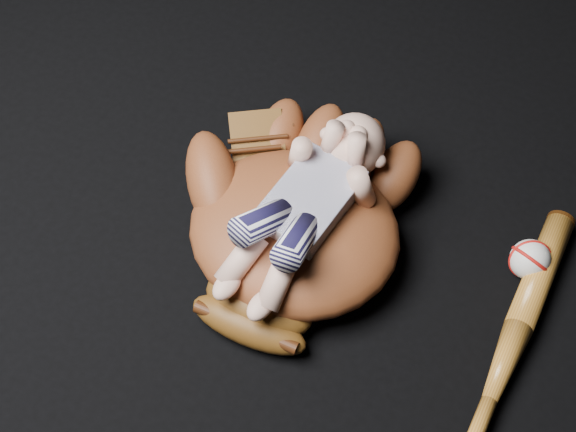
{
  "coord_description": "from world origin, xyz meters",
  "views": [
    {
      "loc": [
        0.25,
        -0.68,
        1.27
      ],
      "look_at": [
        -0.09,
        0.03,
        0.08
      ],
      "focal_mm": 55.0,
      "sensor_mm": 36.0,
      "label": 1
    }
  ],
  "objects_px": {
    "newborn_baby": "(300,210)",
    "baseball_bat": "(513,342)",
    "baseball": "(530,260)",
    "baseball_glove": "(294,226)"
  },
  "relations": [
    {
      "from": "newborn_baby",
      "to": "baseball",
      "type": "bearing_deg",
      "value": 29.11
    },
    {
      "from": "baseball_glove",
      "to": "baseball_bat",
      "type": "distance_m",
      "value": 0.39
    },
    {
      "from": "newborn_baby",
      "to": "baseball_bat",
      "type": "height_order",
      "value": "newborn_baby"
    },
    {
      "from": "newborn_baby",
      "to": "baseball",
      "type": "distance_m",
      "value": 0.39
    },
    {
      "from": "baseball",
      "to": "baseball_glove",
      "type": "bearing_deg",
      "value": -159.98
    },
    {
      "from": "baseball_glove",
      "to": "newborn_baby",
      "type": "height_order",
      "value": "newborn_baby"
    },
    {
      "from": "baseball_glove",
      "to": "baseball",
      "type": "relative_size",
      "value": 7.29
    },
    {
      "from": "baseball_glove",
      "to": "baseball",
      "type": "xyz_separation_m",
      "value": [
        0.36,
        0.13,
        -0.04
      ]
    },
    {
      "from": "baseball_bat",
      "to": "newborn_baby",
      "type": "bearing_deg",
      "value": 178.24
    },
    {
      "from": "baseball_glove",
      "to": "baseball_bat",
      "type": "height_order",
      "value": "baseball_glove"
    }
  ]
}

